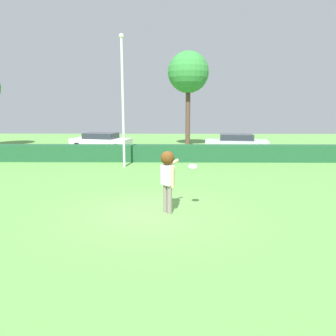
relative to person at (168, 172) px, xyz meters
The scene contains 8 objects.
ground_plane 1.29m from the person, behind, with size 60.00×60.00×0.00m, color #5F9A48.
person is the anchor object (origin of this frame).
frisbee 0.78m from the person, 20.05° to the left, with size 0.26×0.25×0.10m.
lamppost 8.36m from the person, 107.15° to the left, with size 0.24×0.24×6.57m.
hedge_row 9.57m from the person, 92.80° to the left, with size 25.03×0.90×0.93m, color #1D512D.
parked_car_white 15.32m from the person, 109.06° to the left, with size 4.48×2.60×1.25m.
parked_car_silver 14.25m from the person, 71.56° to the left, with size 4.37×2.20×1.25m.
maple_tree 17.09m from the person, 85.47° to the left, with size 3.08×3.08×7.19m.
Camera 1 is at (0.60, -9.34, 3.02)m, focal length 35.64 mm.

